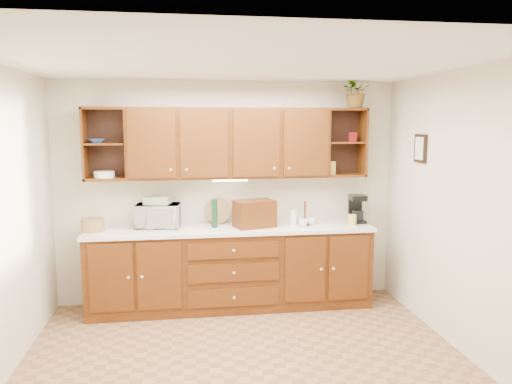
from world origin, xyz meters
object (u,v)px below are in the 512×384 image
object	(u,v)px
microwave	(158,216)
coffee_maker	(357,209)
bread_box	(254,214)
potted_plant	(356,91)

from	to	relation	value
microwave	coffee_maker	bearing A→B (deg)	5.30
bread_box	microwave	bearing A→B (deg)	156.23
potted_plant	bread_box	bearing A→B (deg)	-174.47
microwave	coffee_maker	size ratio (longest dim) A/B	1.46
microwave	potted_plant	distance (m)	2.69
bread_box	coffee_maker	world-z (taller)	coffee_maker
microwave	potted_plant	size ratio (longest dim) A/B	1.24
potted_plant	coffee_maker	bearing A→B (deg)	-12.84
bread_box	coffee_maker	size ratio (longest dim) A/B	1.33
coffee_maker	potted_plant	bearing A→B (deg)	172.66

